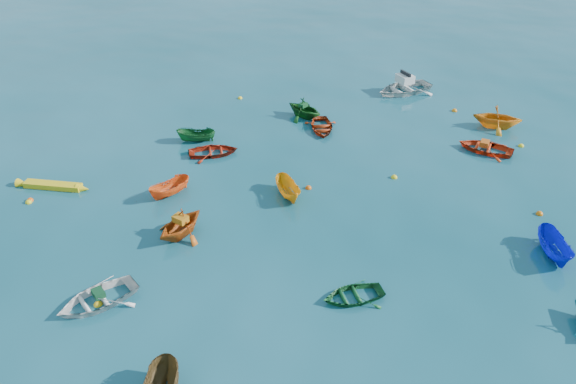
# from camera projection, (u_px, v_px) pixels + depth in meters

# --- Properties ---
(ground) EXTENTS (160.00, 160.00, 0.00)m
(ground) POSITION_uv_depth(u_px,v_px,m) (258.00, 254.00, 26.56)
(ground) COLOR #0A404D
(ground) RESTS_ON ground
(dinghy_white_near) EXTENTS (3.95, 4.18, 0.71)m
(dinghy_white_near) POSITION_uv_depth(u_px,v_px,m) (98.00, 303.00, 23.77)
(dinghy_white_near) COLOR silver
(dinghy_white_near) RESTS_ON ground
(dinghy_orange_w) EXTENTS (3.17, 3.43, 1.50)m
(dinghy_orange_w) POSITION_uv_depth(u_px,v_px,m) (182.00, 234.00, 27.82)
(dinghy_orange_w) COLOR #C55212
(dinghy_orange_w) RESTS_ON ground
(sampan_yellow_mid) EXTENTS (2.37, 2.74, 1.03)m
(sampan_yellow_mid) POSITION_uv_depth(u_px,v_px,m) (288.00, 196.00, 30.75)
(sampan_yellow_mid) COLOR orange
(sampan_yellow_mid) RESTS_ON ground
(dinghy_green_e) EXTENTS (3.30, 3.07, 0.56)m
(dinghy_green_e) POSITION_uv_depth(u_px,v_px,m) (353.00, 298.00, 24.02)
(dinghy_green_e) COLOR #145726
(dinghy_green_e) RESTS_ON ground
(dinghy_red_nw) EXTENTS (3.69, 3.33, 0.63)m
(dinghy_red_nw) POSITION_uv_depth(u_px,v_px,m) (214.00, 154.00, 34.75)
(dinghy_red_nw) COLOR #A3200D
(dinghy_red_nw) RESTS_ON ground
(sampan_orange_n) EXTENTS (2.04, 2.73, 0.99)m
(sampan_orange_n) POSITION_uv_depth(u_px,v_px,m) (171.00, 195.00, 30.84)
(sampan_orange_n) COLOR #EE5516
(sampan_orange_n) RESTS_ON ground
(dinghy_green_n) EXTENTS (3.58, 3.39, 1.48)m
(dinghy_green_n) POSITION_uv_depth(u_px,v_px,m) (304.00, 117.00, 39.34)
(dinghy_green_n) COLOR #104613
(dinghy_green_n) RESTS_ON ground
(dinghy_red_ne) EXTENTS (3.67, 2.91, 0.69)m
(dinghy_red_ne) POSITION_uv_depth(u_px,v_px,m) (485.00, 151.00, 35.15)
(dinghy_red_ne) COLOR red
(dinghy_red_ne) RESTS_ON ground
(sampan_blue_far) EXTENTS (1.85, 3.11, 1.13)m
(sampan_blue_far) POSITION_uv_depth(u_px,v_px,m) (552.00, 255.00, 26.44)
(sampan_blue_far) COLOR #0F1CC4
(sampan_blue_far) RESTS_ON ground
(dinghy_red_far) EXTENTS (3.07, 3.60, 0.63)m
(dinghy_red_far) POSITION_uv_depth(u_px,v_px,m) (322.00, 130.00, 37.65)
(dinghy_red_far) COLOR #9F2C0D
(dinghy_red_far) RESTS_ON ground
(dinghy_orange_far) EXTENTS (3.18, 2.75, 1.66)m
(dinghy_orange_far) POSITION_uv_depth(u_px,v_px,m) (495.00, 127.00, 37.96)
(dinghy_orange_far) COLOR orange
(dinghy_orange_far) RESTS_ON ground
(sampan_green_far) EXTENTS (2.66, 1.66, 0.96)m
(sampan_green_far) POSITION_uv_depth(u_px,v_px,m) (197.00, 141.00, 36.22)
(sampan_green_far) COLOR #145623
(sampan_green_far) RESTS_ON ground
(kayak_yellow) EXTENTS (4.04, 1.15, 0.40)m
(kayak_yellow) POSITION_uv_depth(u_px,v_px,m) (54.00, 188.00, 31.48)
(kayak_yellow) COLOR gold
(kayak_yellow) RESTS_ON ground
(motorboat_white) EXTENTS (5.49, 5.45, 1.54)m
(motorboat_white) POSITION_uv_depth(u_px,v_px,m) (403.00, 92.00, 43.10)
(motorboat_white) COLOR silver
(motorboat_white) RESTS_ON ground
(tarp_green_a) EXTENTS (0.71, 0.68, 0.28)m
(tarp_green_a) POSITION_uv_depth(u_px,v_px,m) (98.00, 293.00, 23.56)
(tarp_green_a) COLOR #0F3F22
(tarp_green_a) RESTS_ON dinghy_white_near
(tarp_orange_a) EXTENTS (0.82, 0.70, 0.34)m
(tarp_orange_a) POSITION_uv_depth(u_px,v_px,m) (180.00, 219.00, 27.37)
(tarp_orange_a) COLOR #BC6C13
(tarp_orange_a) RESTS_ON dinghy_orange_w
(tarp_green_b) EXTENTS (0.63, 0.70, 0.28)m
(tarp_green_b) POSITION_uv_depth(u_px,v_px,m) (303.00, 105.00, 38.92)
(tarp_green_b) COLOR #134D22
(tarp_green_b) RESTS_ON dinghy_green_n
(tarp_orange_b) EXTENTS (0.61, 0.73, 0.32)m
(tarp_orange_b) POSITION_uv_depth(u_px,v_px,m) (485.00, 143.00, 34.91)
(tarp_orange_b) COLOR #C05013
(tarp_orange_b) RESTS_ON dinghy_red_ne
(buoy_or_a) EXTENTS (0.34, 0.34, 0.34)m
(buoy_or_a) POSITION_uv_depth(u_px,v_px,m) (30.00, 201.00, 30.38)
(buoy_or_a) COLOR #FF550D
(buoy_or_a) RESTS_ON ground
(buoy_ye_a) EXTENTS (0.37, 0.37, 0.37)m
(buoy_ye_a) POSITION_uv_depth(u_px,v_px,m) (98.00, 305.00, 23.68)
(buoy_ye_a) COLOR yellow
(buoy_ye_a) RESTS_ON ground
(buoy_ye_b) EXTENTS (0.35, 0.35, 0.35)m
(buoy_ye_b) POSITION_uv_depth(u_px,v_px,m) (29.00, 203.00, 30.21)
(buoy_ye_b) COLOR yellow
(buoy_ye_b) RESTS_ON ground
(buoy_or_c) EXTENTS (0.35, 0.35, 0.35)m
(buoy_or_c) POSITION_uv_depth(u_px,v_px,m) (308.00, 188.00, 31.43)
(buoy_or_c) COLOR #DC530B
(buoy_or_c) RESTS_ON ground
(buoy_ye_c) EXTENTS (0.37, 0.37, 0.37)m
(buoy_ye_c) POSITION_uv_depth(u_px,v_px,m) (394.00, 178.00, 32.40)
(buoy_ye_c) COLOR yellow
(buoy_ye_c) RESTS_ON ground
(buoy_or_d) EXTENTS (0.37, 0.37, 0.37)m
(buoy_or_d) POSITION_uv_depth(u_px,v_px,m) (539.00, 214.00, 29.29)
(buoy_or_d) COLOR #D6650B
(buoy_or_d) RESTS_ON ground
(buoy_ye_d) EXTENTS (0.34, 0.34, 0.34)m
(buoy_ye_d) POSITION_uv_depth(u_px,v_px,m) (240.00, 99.00, 42.07)
(buoy_ye_d) COLOR yellow
(buoy_ye_d) RESTS_ON ground
(buoy_or_e) EXTENTS (0.39, 0.39, 0.39)m
(buoy_or_e) POSITION_uv_depth(u_px,v_px,m) (454.00, 111.00, 40.16)
(buoy_or_e) COLOR orange
(buoy_or_e) RESTS_ON ground
(buoy_ye_e) EXTENTS (0.36, 0.36, 0.36)m
(buoy_ye_e) POSITION_uv_depth(u_px,v_px,m) (521.00, 146.00, 35.65)
(buoy_ye_e) COLOR yellow
(buoy_ye_e) RESTS_ON ground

